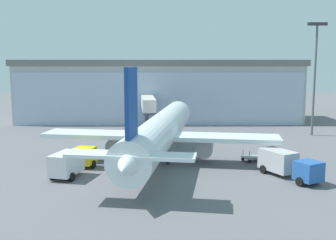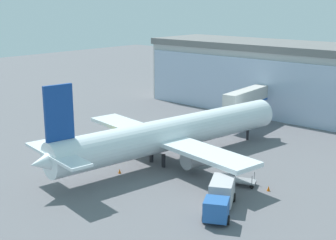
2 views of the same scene
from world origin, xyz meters
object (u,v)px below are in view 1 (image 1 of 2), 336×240
jet_bridge (148,104)px  airplane (161,131)px  baggage_cart (254,157)px  safety_cone_nose (145,174)px  apron_light_mast (315,69)px  catering_truck (73,161)px  fuel_truck (287,164)px  safety_cone_wingtip (277,158)px

jet_bridge → airplane: airplane is taller
baggage_cart → safety_cone_nose: (-13.13, -6.39, -0.23)m
jet_bridge → apron_light_mast: size_ratio=0.72×
apron_light_mast → catering_truck: size_ratio=2.42×
apron_light_mast → airplane: size_ratio=0.49×
fuel_truck → safety_cone_wingtip: size_ratio=13.65×
airplane → jet_bridge: bearing=15.3°
baggage_cart → jet_bridge: bearing=-79.8°
airplane → fuel_truck: (13.18, -8.02, -2.11)m
baggage_cart → airplane: bearing=-24.8°
jet_bridge → safety_cone_wingtip: 28.58m
jet_bridge → safety_cone_wingtip: size_ratio=24.32×
baggage_cart → catering_truck: bearing=-5.9°
airplane → safety_cone_wingtip: bearing=-82.4°
jet_bridge → airplane: (2.13, -22.34, -1.04)m
catering_truck → baggage_cart: bearing=-60.6°
safety_cone_wingtip → airplane: bearing=177.7°
catering_truck → safety_cone_nose: bearing=-82.9°
fuel_truck → safety_cone_wingtip: (1.21, 7.44, -1.19)m
fuel_truck → baggage_cart: bearing=167.2°
safety_cone_nose → safety_cone_wingtip: bearing=22.9°
airplane → catering_truck: (-9.59, -6.22, -2.11)m
jet_bridge → fuel_truck: (15.31, -30.36, -3.15)m
catering_truck → baggage_cart: 21.68m
apron_light_mast → fuel_truck: size_ratio=2.46×
catering_truck → safety_cone_nose: (7.88, -1.15, -1.19)m
catering_truck → baggage_cart: (21.01, 5.23, -0.97)m
baggage_cart → safety_cone_nose: 14.60m
safety_cone_nose → jet_bridge: bearing=90.8°
apron_light_mast → baggage_cart: 24.54m
catering_truck → safety_cone_nose: 8.06m
airplane → fuel_truck: airplane is taller
apron_light_mast → baggage_cart: size_ratio=5.81×
fuel_truck → airplane: bearing=-148.2°
jet_bridge → safety_cone_wingtip: (16.52, -22.92, -4.34)m
baggage_cart → apron_light_mast: bearing=-148.9°
jet_bridge → baggage_cart: bearing=-153.8°
catering_truck → airplane: bearing=-41.6°
jet_bridge → safety_cone_nose: size_ratio=24.32×
fuel_truck → baggage_cart: (-1.76, 7.04, -0.97)m
apron_light_mast → jet_bridge: bearing=167.6°
fuel_truck → safety_cone_nose: fuel_truck is taller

